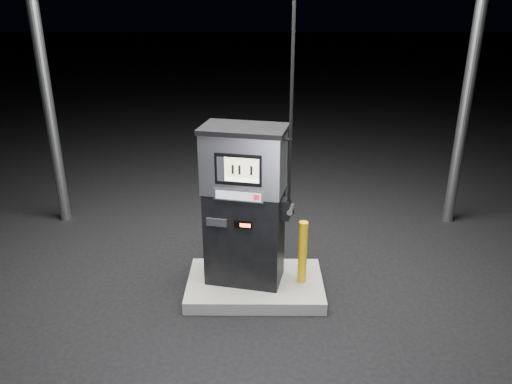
{
  "coord_description": "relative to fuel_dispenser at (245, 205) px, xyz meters",
  "views": [
    {
      "loc": [
        0.05,
        -5.1,
        3.35
      ],
      "look_at": [
        0.01,
        0.0,
        1.28
      ],
      "focal_mm": 35.0,
      "sensor_mm": 36.0,
      "label": 1
    }
  ],
  "objects": [
    {
      "name": "bollard_right",
      "position": [
        0.67,
        -0.07,
        -0.57
      ],
      "size": [
        0.13,
        0.13,
        0.77
      ],
      "primitive_type": "cylinder",
      "rotation": [
        0.0,
        0.0,
        -0.32
      ],
      "color": "#EBAA0D",
      "rests_on": "pump_island"
    },
    {
      "name": "ground",
      "position": [
        0.12,
        -0.04,
        -1.1
      ],
      "size": [
        80.0,
        80.0,
        0.0
      ],
      "primitive_type": "plane",
      "color": "black",
      "rests_on": "ground"
    },
    {
      "name": "pump_island",
      "position": [
        0.12,
        -0.04,
        -1.03
      ],
      "size": [
        1.6,
        1.0,
        0.15
      ],
      "primitive_type": "cube",
      "color": "slate",
      "rests_on": "ground"
    },
    {
      "name": "fuel_dispenser",
      "position": [
        0.0,
        0.0,
        0.0
      ],
      "size": [
        1.07,
        0.73,
        3.85
      ],
      "rotation": [
        0.0,
        0.0,
        -0.21
      ],
      "color": "black",
      "rests_on": "pump_island"
    },
    {
      "name": "bollard_left",
      "position": [
        -0.43,
        0.13,
        -0.51
      ],
      "size": [
        0.15,
        0.15,
        0.9
      ],
      "primitive_type": "cylinder",
      "rotation": [
        0.0,
        0.0,
        -0.25
      ],
      "color": "#EBAA0D",
      "rests_on": "pump_island"
    }
  ]
}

